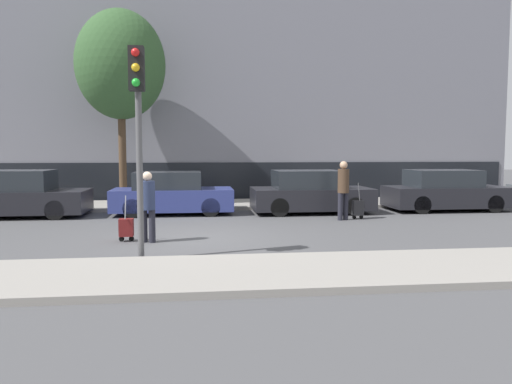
{
  "coord_description": "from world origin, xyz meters",
  "views": [
    {
      "loc": [
        0.08,
        -11.88,
        2.09
      ],
      "look_at": [
        1.75,
        1.8,
        0.95
      ],
      "focal_mm": 35.0,
      "sensor_mm": 36.0,
      "label": 1
    }
  ],
  "objects_px": {
    "pedestrian_left": "(148,203)",
    "trolley_right": "(358,208)",
    "parked_car_0": "(18,195)",
    "pedestrian_right": "(343,187)",
    "parked_car_3": "(445,192)",
    "parked_bicycle": "(304,191)",
    "trolley_left": "(126,228)",
    "parked_car_2": "(310,193)",
    "bare_tree_near_crossing": "(121,65)",
    "parked_car_1": "(172,194)",
    "traffic_light": "(138,111)"
  },
  "relations": [
    {
      "from": "parked_car_2",
      "to": "pedestrian_right",
      "type": "distance_m",
      "value": 1.98
    },
    {
      "from": "parked_car_2",
      "to": "traffic_light",
      "type": "bearing_deg",
      "value": -125.44
    },
    {
      "from": "traffic_light",
      "to": "trolley_right",
      "type": "bearing_deg",
      "value": 40.82
    },
    {
      "from": "parked_car_1",
      "to": "trolley_right",
      "type": "xyz_separation_m",
      "value": [
        5.73,
        -1.91,
        -0.31
      ]
    },
    {
      "from": "traffic_light",
      "to": "bare_tree_near_crossing",
      "type": "height_order",
      "value": "bare_tree_near_crossing"
    },
    {
      "from": "parked_car_3",
      "to": "traffic_light",
      "type": "xyz_separation_m",
      "value": [
        -9.74,
        -6.93,
        2.17
      ]
    },
    {
      "from": "trolley_right",
      "to": "parked_bicycle",
      "type": "distance_m",
      "value": 4.63
    },
    {
      "from": "pedestrian_left",
      "to": "trolley_right",
      "type": "height_order",
      "value": "pedestrian_left"
    },
    {
      "from": "parked_car_0",
      "to": "parked_bicycle",
      "type": "distance_m",
      "value": 10.24
    },
    {
      "from": "bare_tree_near_crossing",
      "to": "parked_car_2",
      "type": "bearing_deg",
      "value": -22.61
    },
    {
      "from": "pedestrian_right",
      "to": "bare_tree_near_crossing",
      "type": "relative_size",
      "value": 0.25
    },
    {
      "from": "parked_car_3",
      "to": "pedestrian_left",
      "type": "relative_size",
      "value": 2.58
    },
    {
      "from": "traffic_light",
      "to": "parked_bicycle",
      "type": "xyz_separation_m",
      "value": [
        5.33,
        9.75,
        -2.34
      ]
    },
    {
      "from": "pedestrian_right",
      "to": "parked_car_1",
      "type": "bearing_deg",
      "value": -40.18
    },
    {
      "from": "pedestrian_right",
      "to": "bare_tree_near_crossing",
      "type": "bearing_deg",
      "value": -51.14
    },
    {
      "from": "trolley_right",
      "to": "parked_car_1",
      "type": "bearing_deg",
      "value": 161.59
    },
    {
      "from": "pedestrian_left",
      "to": "parked_car_0",
      "type": "bearing_deg",
      "value": 152.91
    },
    {
      "from": "pedestrian_left",
      "to": "pedestrian_right",
      "type": "height_order",
      "value": "pedestrian_right"
    },
    {
      "from": "trolley_left",
      "to": "bare_tree_near_crossing",
      "type": "bearing_deg",
      "value": 98.38
    },
    {
      "from": "parked_car_0",
      "to": "pedestrian_left",
      "type": "height_order",
      "value": "pedestrian_left"
    },
    {
      "from": "bare_tree_near_crossing",
      "to": "pedestrian_left",
      "type": "bearing_deg",
      "value": -78.08
    },
    {
      "from": "pedestrian_left",
      "to": "bare_tree_near_crossing",
      "type": "bearing_deg",
      "value": 122.78
    },
    {
      "from": "parked_bicycle",
      "to": "parked_car_3",
      "type": "bearing_deg",
      "value": -32.57
    },
    {
      "from": "trolley_left",
      "to": "pedestrian_right",
      "type": "relative_size",
      "value": 0.6
    },
    {
      "from": "pedestrian_left",
      "to": "pedestrian_right",
      "type": "relative_size",
      "value": 0.91
    },
    {
      "from": "trolley_right",
      "to": "parked_bicycle",
      "type": "height_order",
      "value": "trolley_right"
    },
    {
      "from": "trolley_right",
      "to": "parked_car_2",
      "type": "bearing_deg",
      "value": 123.43
    },
    {
      "from": "parked_car_1",
      "to": "pedestrian_right",
      "type": "bearing_deg",
      "value": -21.77
    },
    {
      "from": "trolley_right",
      "to": "pedestrian_right",
      "type": "bearing_deg",
      "value": -161.66
    },
    {
      "from": "bare_tree_near_crossing",
      "to": "parked_car_1",
      "type": "bearing_deg",
      "value": -52.63
    },
    {
      "from": "trolley_right",
      "to": "parked_bicycle",
      "type": "relative_size",
      "value": 0.63
    },
    {
      "from": "parked_bicycle",
      "to": "parked_car_1",
      "type": "bearing_deg",
      "value": -152.17
    },
    {
      "from": "parked_car_2",
      "to": "trolley_left",
      "type": "relative_size",
      "value": 3.73
    },
    {
      "from": "parked_car_3",
      "to": "parked_bicycle",
      "type": "relative_size",
      "value": 2.36
    },
    {
      "from": "parked_car_0",
      "to": "trolley_left",
      "type": "bearing_deg",
      "value": -50.28
    },
    {
      "from": "trolley_left",
      "to": "pedestrian_right",
      "type": "bearing_deg",
      "value": 25.24
    },
    {
      "from": "trolley_right",
      "to": "trolley_left",
      "type": "bearing_deg",
      "value": -155.29
    },
    {
      "from": "trolley_right",
      "to": "traffic_light",
      "type": "height_order",
      "value": "traffic_light"
    },
    {
      "from": "bare_tree_near_crossing",
      "to": "trolley_right",
      "type": "bearing_deg",
      "value": -29.95
    },
    {
      "from": "parked_car_2",
      "to": "parked_bicycle",
      "type": "xyz_separation_m",
      "value": [
        0.45,
        2.9,
        -0.18
      ]
    },
    {
      "from": "parked_car_3",
      "to": "parked_bicycle",
      "type": "xyz_separation_m",
      "value": [
        -4.42,
        2.82,
        -0.17
      ]
    },
    {
      "from": "parked_car_1",
      "to": "pedestrian_left",
      "type": "height_order",
      "value": "pedestrian_left"
    },
    {
      "from": "bare_tree_near_crossing",
      "to": "parked_bicycle",
      "type": "bearing_deg",
      "value": 1.51
    },
    {
      "from": "parked_car_0",
      "to": "pedestrian_right",
      "type": "xyz_separation_m",
      "value": [
        9.98,
        -1.93,
        0.33
      ]
    },
    {
      "from": "trolley_left",
      "to": "traffic_light",
      "type": "height_order",
      "value": "traffic_light"
    },
    {
      "from": "parked_car_2",
      "to": "trolley_right",
      "type": "bearing_deg",
      "value": -56.57
    },
    {
      "from": "parked_car_2",
      "to": "pedestrian_right",
      "type": "relative_size",
      "value": 2.23
    },
    {
      "from": "parked_car_2",
      "to": "traffic_light",
      "type": "distance_m",
      "value": 8.69
    },
    {
      "from": "pedestrian_right",
      "to": "parked_car_3",
      "type": "bearing_deg",
      "value": -174.1
    },
    {
      "from": "parked_car_1",
      "to": "pedestrian_left",
      "type": "distance_m",
      "value": 5.13
    }
  ]
}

